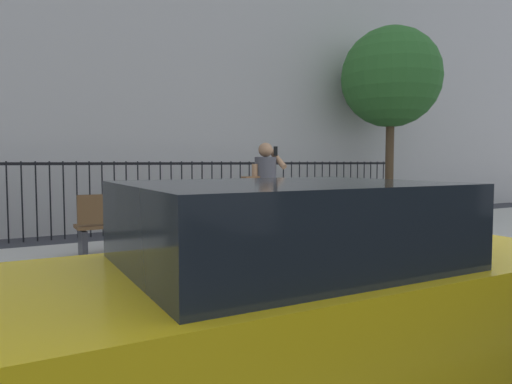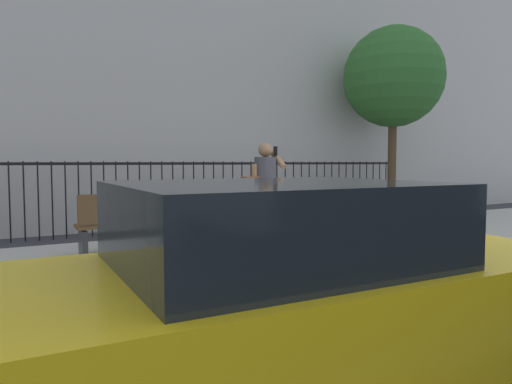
% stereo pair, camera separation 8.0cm
% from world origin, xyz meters
% --- Properties ---
extents(ground_plane, '(60.00, 60.00, 0.00)m').
position_xyz_m(ground_plane, '(0.00, 0.00, 0.00)').
color(ground_plane, '#333338').
extents(sidewalk, '(28.00, 4.40, 0.15)m').
position_xyz_m(sidewalk, '(0.00, 2.20, 0.07)').
color(sidewalk, '#B2ADA3').
rests_on(sidewalk, ground).
extents(iron_fence, '(12.03, 0.04, 1.60)m').
position_xyz_m(iron_fence, '(0.00, 5.90, 1.02)').
color(iron_fence, black).
rests_on(iron_fence, ground).
extents(taxi_yellow, '(4.23, 1.93, 1.45)m').
position_xyz_m(taxi_yellow, '(-2.66, -1.73, 0.70)').
color(taxi_yellow, yellow).
rests_on(taxi_yellow, ground).
extents(pedestrian_on_phone, '(0.66, 0.51, 1.74)m').
position_xyz_m(pedestrian_on_phone, '(-0.75, 1.98, 1.16)').
color(pedestrian_on_phone, '#936B4C').
rests_on(pedestrian_on_phone, sidewalk).
extents(street_bench, '(1.60, 0.45, 0.95)m').
position_xyz_m(street_bench, '(-2.59, 3.01, 0.65)').
color(street_bench, brown).
rests_on(street_bench, sidewalk).
extents(street_tree_near, '(2.72, 2.72, 5.26)m').
position_xyz_m(street_tree_near, '(5.11, 5.04, 3.88)').
color(street_tree_near, '#4C3823').
rests_on(street_tree_near, ground).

